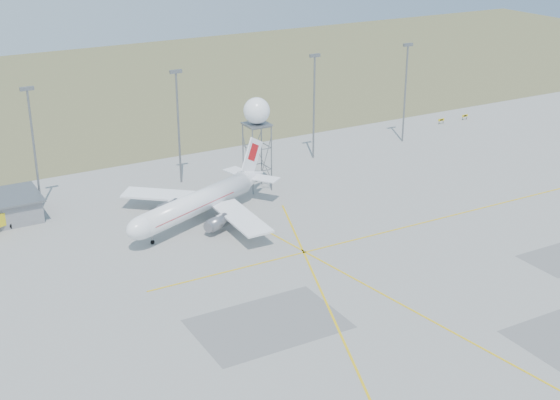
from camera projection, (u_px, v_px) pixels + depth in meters
ground at (478, 338)px, 91.82m from camera, size 400.00×400.00×0.00m
grass_strip at (107, 90)px, 204.96m from camera, size 400.00×120.00×0.03m
mast_a at (33, 138)px, 124.68m from camera, size 2.20×0.50×20.50m
mast_b at (178, 118)px, 136.11m from camera, size 2.20×0.50×20.50m
mast_c at (314, 98)px, 148.90m from camera, size 2.20×0.50×20.50m
mast_d at (406, 85)px, 158.96m from camera, size 2.20×0.50×20.50m
taxi_sign_near at (441, 120)px, 175.09m from camera, size 1.60×0.17×1.20m
taxi_sign_far at (465, 116)px, 178.29m from camera, size 1.60×0.17×1.20m
airliner_main at (198, 203)px, 122.58m from camera, size 30.04×28.01×10.72m
radar_tower at (257, 139)px, 134.05m from camera, size 4.55×4.55×16.48m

